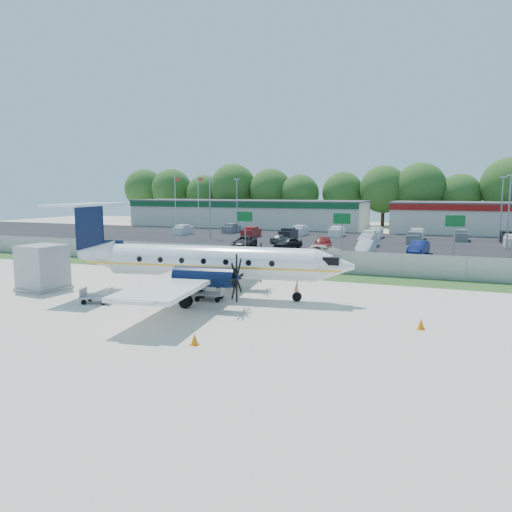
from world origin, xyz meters
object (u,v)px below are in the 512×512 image
(pushback_tug, at_px, (197,286))
(baggage_cart_near, at_px, (96,296))
(service_container, at_px, (43,269))
(aircraft, at_px, (205,261))
(baggage_cart_far, at_px, (209,293))

(pushback_tug, distance_m, baggage_cart_near, 6.69)
(baggage_cart_near, height_order, service_container, service_container)
(aircraft, relative_size, baggage_cart_near, 9.91)
(baggage_cart_far, relative_size, service_container, 0.65)
(aircraft, distance_m, pushback_tug, 1.97)
(pushback_tug, xyz_separation_m, baggage_cart_far, (1.50, -1.09, -0.15))
(aircraft, height_order, service_container, aircraft)
(aircraft, height_order, baggage_cart_near, aircraft)
(pushback_tug, height_order, service_container, service_container)
(baggage_cart_near, bearing_deg, service_container, 161.77)
(baggage_cart_far, distance_m, service_container, 13.04)
(baggage_cart_near, bearing_deg, pushback_tug, 42.66)
(aircraft, bearing_deg, service_container, -169.79)
(baggage_cart_near, bearing_deg, aircraft, 37.47)
(baggage_cart_far, bearing_deg, service_container, -174.28)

